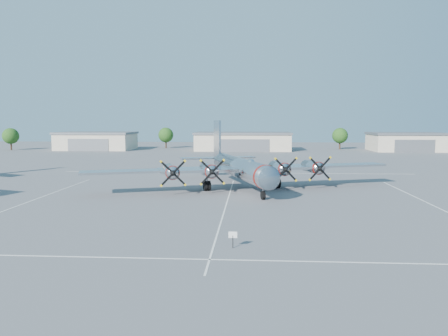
# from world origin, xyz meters

# --- Properties ---
(ground) EXTENTS (260.00, 260.00, 0.00)m
(ground) POSITION_xyz_m (0.00, 0.00, 0.00)
(ground) COLOR #5B5B5D
(ground) RESTS_ON ground
(parking_lines) EXTENTS (60.00, 50.08, 0.01)m
(parking_lines) POSITION_xyz_m (0.00, -1.75, 0.01)
(parking_lines) COLOR silver
(parking_lines) RESTS_ON ground
(hangar_west) EXTENTS (22.60, 14.60, 5.40)m
(hangar_west) POSITION_xyz_m (-45.00, 81.96, 2.71)
(hangar_west) COLOR beige
(hangar_west) RESTS_ON ground
(hangar_center) EXTENTS (28.60, 14.60, 5.40)m
(hangar_center) POSITION_xyz_m (0.00, 81.96, 2.71)
(hangar_center) COLOR beige
(hangar_center) RESTS_ON ground
(hangar_east) EXTENTS (20.60, 14.60, 5.40)m
(hangar_east) POSITION_xyz_m (48.00, 81.96, 2.71)
(hangar_east) COLOR beige
(hangar_east) RESTS_ON ground
(tree_far_west) EXTENTS (4.80, 4.80, 6.64)m
(tree_far_west) POSITION_xyz_m (-70.00, 78.00, 4.22)
(tree_far_west) COLOR #382619
(tree_far_west) RESTS_ON ground
(tree_west) EXTENTS (4.80, 4.80, 6.64)m
(tree_west) POSITION_xyz_m (-25.00, 90.00, 4.22)
(tree_west) COLOR #382619
(tree_west) RESTS_ON ground
(tree_east) EXTENTS (4.80, 4.80, 6.64)m
(tree_east) POSITION_xyz_m (30.00, 88.00, 4.22)
(tree_east) COLOR #382619
(tree_east) RESTS_ON ground
(main_bomber_b29) EXTENTS (47.41, 39.33, 8.99)m
(main_bomber_b29) POSITION_xyz_m (0.97, 8.83, 0.00)
(main_bomber_b29) COLOR silver
(main_bomber_b29) RESTS_ON ground
(info_placard) EXTENTS (0.62, 0.07, 1.19)m
(info_placard) POSITION_xyz_m (1.40, -19.31, 0.84)
(info_placard) COLOR black
(info_placard) RESTS_ON ground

